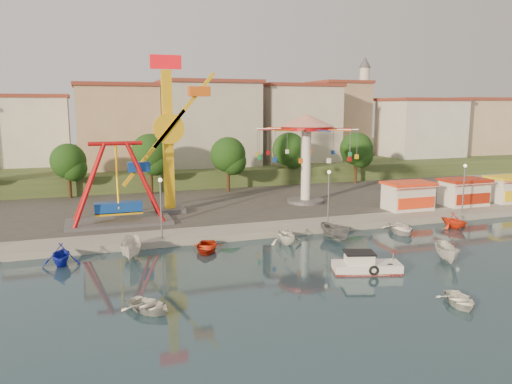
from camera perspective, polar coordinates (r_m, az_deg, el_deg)
name	(u,v)px	position (r m, az deg, el deg)	size (l,w,h in m)	color
ground	(309,284)	(34.56, 6.10, -10.39)	(200.00, 200.00, 0.00)	#142A38
quay_deck	(167,170)	(93.12, -10.18, 2.45)	(200.00, 100.00, 0.60)	#9E998E
asphalt_pad	(207,199)	(61.98, -5.64, -0.78)	(90.00, 28.00, 0.01)	#4C4944
hill_terrace	(162,161)	(97.90, -10.65, 3.49)	(200.00, 60.00, 3.00)	#384C26
pirate_ship_ride	(117,185)	(49.99, -15.56, 0.79)	(10.00, 5.00, 8.00)	#59595E
kamikaze_tower	(172,139)	(53.56, -9.63, 5.99)	(6.72, 3.10, 16.50)	#59595E
wave_swinger	(306,139)	(58.54, 5.78, 6.10)	(11.60, 11.60, 10.40)	#59595E
booth_left	(408,196)	(57.56, 16.98, -0.39)	(5.40, 3.78, 3.08)	white
booth_mid	(464,192)	(62.29, 22.67, 0.02)	(5.40, 3.78, 3.08)	white
booth_right	(510,189)	(66.97, 27.04, 0.34)	(5.40, 3.78, 3.08)	white
lamp_post_1	(161,210)	(43.65, -10.78, -2.02)	(0.14, 0.14, 5.00)	#59595E
lamp_post_2	(328,199)	(48.46, 8.28, -0.78)	(0.14, 0.14, 5.00)	#59595E
lamp_post_3	(464,190)	(57.48, 22.63, 0.21)	(0.14, 0.14, 5.00)	#59595E
tree_1	(68,161)	(65.97, -20.67, 3.31)	(4.35, 4.35, 6.80)	#382314
tree_2	(150,153)	(65.90, -11.99, 4.35)	(5.02, 5.02, 7.85)	#382314
tree_3	(228,155)	(66.47, -3.21, 4.28)	(4.68, 4.68, 7.32)	#382314
tree_4	(289,149)	(72.55, 3.79, 4.88)	(4.86, 4.86, 7.60)	#382314
tree_5	(356,149)	(75.38, 11.39, 4.86)	(4.83, 4.83, 7.54)	#382314
building_1	(32,138)	(81.21, -24.25, 5.67)	(12.33, 9.01, 8.63)	silver
building_2	(123,128)	(81.58, -14.99, 7.13)	(11.95, 9.28, 11.23)	tan
building_3	(213,134)	(80.66, -4.92, 6.67)	(12.59, 10.50, 9.20)	beige
building_4	(283,131)	(88.06, 3.13, 6.96)	(10.75, 9.23, 9.24)	beige
building_5	(356,125)	(92.18, 11.33, 7.52)	(12.77, 10.96, 11.21)	tan
building_6	(417,121)	(97.34, 17.88, 7.69)	(8.23, 8.98, 12.36)	silver
building_7	(450,129)	(108.64, 21.34, 6.71)	(11.59, 10.93, 8.76)	beige
minaret	(364,103)	(97.13, 12.20, 9.92)	(2.80, 2.80, 18.00)	silver
cabin_motorboat	(365,266)	(37.30, 12.37, -8.30)	(5.16, 3.15, 1.70)	white
rowboat_a	(149,306)	(30.62, -12.16, -12.60)	(2.35, 3.28, 0.68)	silver
rowboat_b	(460,300)	(33.18, 22.27, -11.38)	(2.21, 3.09, 0.64)	white
skiff	(447,253)	(41.53, 21.03, -6.51)	(1.38, 3.68, 1.42)	silver
moored_boat_1	(61,254)	(40.74, -21.40, -6.65)	(2.75, 3.18, 1.68)	#1522B9
moored_boat_2	(131,248)	(40.79, -14.07, -6.27)	(1.59, 4.24, 1.64)	silver
moored_boat_3	(206,247)	(41.79, -5.71, -6.26)	(2.61, 3.66, 0.76)	red
moored_boat_4	(286,234)	(43.75, 3.41, -4.84)	(2.83, 3.28, 1.73)	white
moored_boat_5	(336,232)	(45.81, 9.08, -4.48)	(1.37, 3.65, 1.41)	#5C5C61
moored_boat_6	(401,228)	(49.45, 16.24, -4.02)	(3.00, 4.21, 0.87)	white
moored_boat_7	(454,220)	(53.07, 21.67, -3.00)	(2.62, 3.03, 1.60)	#F43915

